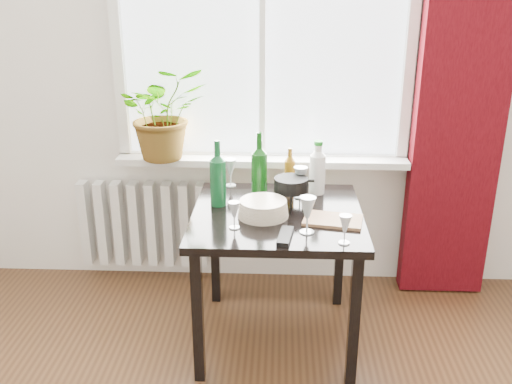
{
  "coord_description": "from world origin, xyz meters",
  "views": [
    {
      "loc": [
        0.11,
        -1.1,
        1.85
      ],
      "look_at": [
        -0.01,
        1.55,
        0.85
      ],
      "focal_mm": 40.0,
      "sensor_mm": 36.0,
      "label": 1
    }
  ],
  "objects_px": {
    "wineglass_far_right": "(345,229)",
    "wineglass_back_center": "(300,182)",
    "tv_remote": "(285,236)",
    "wine_bottle_left": "(218,173)",
    "wineglass_front_left": "(234,215)",
    "cleaning_bottle": "(317,167)",
    "cutting_board": "(333,220)",
    "radiator": "(144,224)",
    "plate_stack": "(263,209)",
    "wineglass_back_left": "(230,172)",
    "fondue_pot": "(291,190)",
    "wine_bottle_right": "(259,165)",
    "table": "(277,229)",
    "bottle_amber": "(290,169)",
    "wineglass_front_right": "(307,215)",
    "potted_plant": "(164,113)"
  },
  "relations": [
    {
      "from": "wineglass_back_center",
      "to": "wineglass_front_left",
      "type": "distance_m",
      "value": 0.52
    },
    {
      "from": "wineglass_far_right",
      "to": "wineglass_front_left",
      "type": "xyz_separation_m",
      "value": [
        -0.5,
        0.14,
        -0.0
      ]
    },
    {
      "from": "plate_stack",
      "to": "cutting_board",
      "type": "xyz_separation_m",
      "value": [
        0.34,
        -0.05,
        -0.03
      ]
    },
    {
      "from": "wine_bottle_right",
      "to": "cleaning_bottle",
      "type": "height_order",
      "value": "wine_bottle_right"
    },
    {
      "from": "wine_bottle_left",
      "to": "fondue_pot",
      "type": "bearing_deg",
      "value": 6.52
    },
    {
      "from": "wine_bottle_right",
      "to": "cleaning_bottle",
      "type": "distance_m",
      "value": 0.32
    },
    {
      "from": "cleaning_bottle",
      "to": "cutting_board",
      "type": "bearing_deg",
      "value": -81.36
    },
    {
      "from": "tv_remote",
      "to": "plate_stack",
      "type": "bearing_deg",
      "value": 121.56
    },
    {
      "from": "plate_stack",
      "to": "fondue_pot",
      "type": "distance_m",
      "value": 0.23
    },
    {
      "from": "wine_bottle_right",
      "to": "wineglass_far_right",
      "type": "bearing_deg",
      "value": -54.14
    },
    {
      "from": "wine_bottle_left",
      "to": "wineglass_back_left",
      "type": "relative_size",
      "value": 2.18
    },
    {
      "from": "wine_bottle_right",
      "to": "fondue_pot",
      "type": "bearing_deg",
      "value": -25.0
    },
    {
      "from": "wineglass_far_right",
      "to": "wineglass_back_center",
      "type": "bearing_deg",
      "value": 108.07
    },
    {
      "from": "potted_plant",
      "to": "wineglass_front_right",
      "type": "xyz_separation_m",
      "value": [
        0.8,
        -0.79,
        -0.29
      ]
    },
    {
      "from": "wineglass_back_center",
      "to": "wineglass_back_left",
      "type": "relative_size",
      "value": 1.09
    },
    {
      "from": "wine_bottle_right",
      "to": "cutting_board",
      "type": "xyz_separation_m",
      "value": [
        0.37,
        -0.31,
        -0.17
      ]
    },
    {
      "from": "wine_bottle_left",
      "to": "bottle_amber",
      "type": "height_order",
      "value": "wine_bottle_left"
    },
    {
      "from": "plate_stack",
      "to": "wineglass_front_left",
      "type": "bearing_deg",
      "value": -131.04
    },
    {
      "from": "plate_stack",
      "to": "tv_remote",
      "type": "height_order",
      "value": "plate_stack"
    },
    {
      "from": "potted_plant",
      "to": "wineglass_back_center",
      "type": "bearing_deg",
      "value": -23.31
    },
    {
      "from": "wineglass_far_right",
      "to": "wineglass_front_left",
      "type": "bearing_deg",
      "value": 164.18
    },
    {
      "from": "table",
      "to": "wineglass_far_right",
      "type": "height_order",
      "value": "wineglass_far_right"
    },
    {
      "from": "wineglass_front_left",
      "to": "cutting_board",
      "type": "bearing_deg",
      "value": 11.83
    },
    {
      "from": "cleaning_bottle",
      "to": "radiator",
      "type": "bearing_deg",
      "value": 161.86
    },
    {
      "from": "wineglass_far_right",
      "to": "tv_remote",
      "type": "bearing_deg",
      "value": 170.98
    },
    {
      "from": "cleaning_bottle",
      "to": "wineglass_back_center",
      "type": "height_order",
      "value": "cleaning_bottle"
    },
    {
      "from": "wine_bottle_left",
      "to": "wineglass_front_left",
      "type": "bearing_deg",
      "value": -69.94
    },
    {
      "from": "radiator",
      "to": "cleaning_bottle",
      "type": "distance_m",
      "value": 1.23
    },
    {
      "from": "wine_bottle_left",
      "to": "table",
      "type": "bearing_deg",
      "value": -16.07
    },
    {
      "from": "radiator",
      "to": "table",
      "type": "relative_size",
      "value": 0.94
    },
    {
      "from": "radiator",
      "to": "wineglass_front_right",
      "type": "xyz_separation_m",
      "value": [
        0.99,
        -0.87,
        0.45
      ]
    },
    {
      "from": "wineglass_back_center",
      "to": "plate_stack",
      "type": "height_order",
      "value": "wineglass_back_center"
    },
    {
      "from": "plate_stack",
      "to": "fondue_pot",
      "type": "height_order",
      "value": "fondue_pot"
    },
    {
      "from": "radiator",
      "to": "wine_bottle_left",
      "type": "height_order",
      "value": "wine_bottle_left"
    },
    {
      "from": "plate_stack",
      "to": "wineglass_front_right",
      "type": "bearing_deg",
      "value": -41.23
    },
    {
      "from": "wineglass_back_center",
      "to": "plate_stack",
      "type": "xyz_separation_m",
      "value": [
        -0.19,
        -0.26,
        -0.05
      ]
    },
    {
      "from": "plate_stack",
      "to": "wine_bottle_left",
      "type": "bearing_deg",
      "value": 149.11
    },
    {
      "from": "bottle_amber",
      "to": "tv_remote",
      "type": "bearing_deg",
      "value": -92.21
    },
    {
      "from": "wine_bottle_left",
      "to": "wineglass_far_right",
      "type": "bearing_deg",
      "value": -35.46
    },
    {
      "from": "wine_bottle_right",
      "to": "table",
      "type": "bearing_deg",
      "value": -64.54
    },
    {
      "from": "bottle_amber",
      "to": "wineglass_back_center",
      "type": "bearing_deg",
      "value": -66.11
    },
    {
      "from": "wineglass_back_center",
      "to": "wineglass_far_right",
      "type": "bearing_deg",
      "value": -71.93
    },
    {
      "from": "tv_remote",
      "to": "cutting_board",
      "type": "xyz_separation_m",
      "value": [
        0.23,
        0.2,
        -0.0
      ]
    },
    {
      "from": "radiator",
      "to": "tv_remote",
      "type": "xyz_separation_m",
      "value": [
        0.89,
        -0.93,
        0.37
      ]
    },
    {
      "from": "table",
      "to": "bottle_amber",
      "type": "height_order",
      "value": "bottle_amber"
    },
    {
      "from": "tv_remote",
      "to": "cutting_board",
      "type": "height_order",
      "value": "tv_remote"
    },
    {
      "from": "radiator",
      "to": "potted_plant",
      "type": "bearing_deg",
      "value": -23.5
    },
    {
      "from": "potted_plant",
      "to": "tv_remote",
      "type": "bearing_deg",
      "value": -50.46
    },
    {
      "from": "cleaning_bottle",
      "to": "wineglass_far_right",
      "type": "height_order",
      "value": "cleaning_bottle"
    },
    {
      "from": "radiator",
      "to": "tv_remote",
      "type": "height_order",
      "value": "tv_remote"
    }
  ]
}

